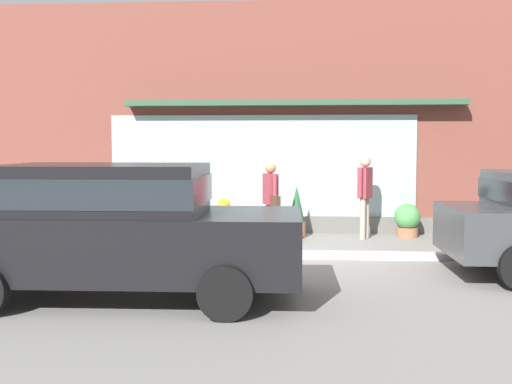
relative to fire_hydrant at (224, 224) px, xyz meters
name	(u,v)px	position (x,y,z in m)	size (l,w,h in m)	color
ground_plane	(292,256)	(1.28, -0.69, -0.47)	(60.00, 60.00, 0.00)	gray
curb_strip	(291,254)	(1.28, -0.89, -0.41)	(14.00, 0.24, 0.12)	#B2B2AD
storefront	(294,120)	(1.27, 2.50, 2.02)	(14.00, 0.81, 5.10)	brown
fire_hydrant	(224,224)	(0.00, 0.00, 0.00)	(0.40, 0.36, 0.95)	gold
pedestrian_with_handbag	(271,197)	(0.86, 0.48, 0.47)	(0.37, 0.66, 1.61)	#333847
pedestrian_passerby	(365,190)	(2.76, 1.39, 0.54)	(0.33, 0.41, 1.72)	#9E9384
parked_car_black	(116,224)	(-0.89, -3.88, 0.49)	(4.52, 2.10, 1.71)	black
potted_plant_window_right	(297,213)	(1.35, 1.56, 0.05)	(0.39, 0.39, 1.08)	#9E6042
potted_plant_window_left	(407,220)	(3.69, 1.73, -0.10)	(0.55, 0.55, 0.71)	#9E6042
potted_plant_window_center	(188,220)	(-1.01, 1.82, -0.15)	(0.38, 0.38, 0.57)	#9E6042
potted_plant_near_hydrant	(130,208)	(-2.23, 1.59, 0.11)	(0.29, 0.29, 1.20)	#4C4C51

